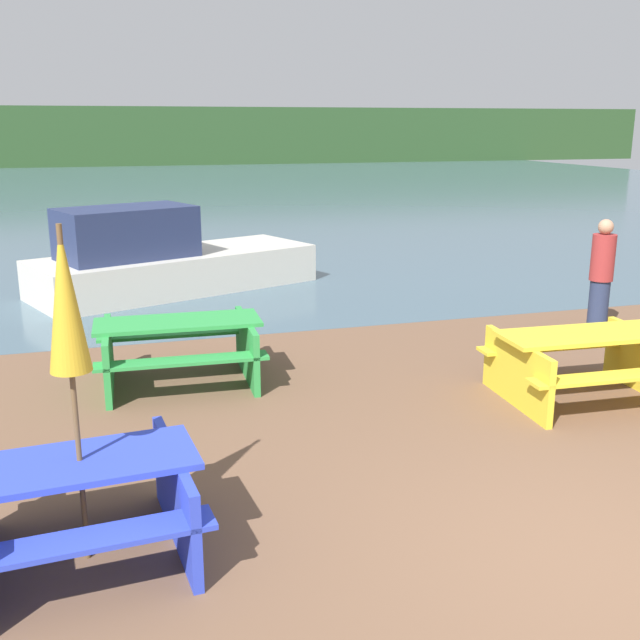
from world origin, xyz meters
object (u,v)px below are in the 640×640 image
picnic_table_yellow (584,358)px  picnic_table_blue (83,500)px  umbrella_gold (66,304)px  person (601,277)px  boat (163,261)px  picnic_table_green (179,345)px

picnic_table_yellow → picnic_table_blue: bearing=-161.6°
umbrella_gold → person: 7.96m
picnic_table_blue → picnic_table_yellow: bearing=18.4°
boat → umbrella_gold: bearing=-120.2°
picnic_table_blue → picnic_table_green: size_ratio=0.86×
picnic_table_blue → umbrella_gold: 1.35m
picnic_table_yellow → person: person is taller
picnic_table_green → person: person is taller
picnic_table_green → umbrella_gold: umbrella_gold is taller
umbrella_gold → picnic_table_yellow: bearing=18.4°
picnic_table_blue → person: bearing=29.5°
picnic_table_yellow → boat: bearing=119.9°
umbrella_gold → boat: bearing=81.5°
boat → person: size_ratio=3.25×
picnic_table_blue → person: size_ratio=1.01×
picnic_table_blue → picnic_table_yellow: size_ratio=0.86×
picnic_table_green → picnic_table_blue: bearing=-106.3°
boat → person: 7.18m
picnic_table_blue → picnic_table_yellow: picnic_table_yellow is taller
picnic_table_yellow → boat: size_ratio=0.36×
picnic_table_yellow → boat: 7.67m
person → boat: bearing=141.7°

